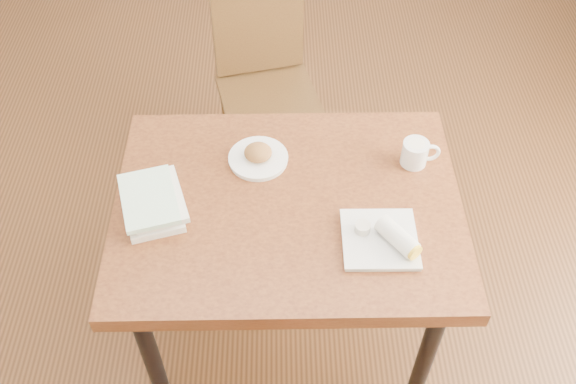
{
  "coord_description": "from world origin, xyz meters",
  "views": [
    {
      "loc": [
        -0.02,
        -1.37,
        2.35
      ],
      "look_at": [
        0.0,
        0.0,
        0.8
      ],
      "focal_mm": 40.0,
      "sensor_mm": 36.0,
      "label": 1
    }
  ],
  "objects_px": {
    "coffee_mug": "(416,153)",
    "book_stack": "(153,202)",
    "chair_far": "(265,75)",
    "plate_burrito": "(385,238)",
    "table": "(288,218)",
    "plate_scone": "(258,156)"
  },
  "relations": [
    {
      "from": "chair_far",
      "to": "coffee_mug",
      "type": "relative_size",
      "value": 7.14
    },
    {
      "from": "book_stack",
      "to": "plate_scone",
      "type": "bearing_deg",
      "value": 32.43
    },
    {
      "from": "chair_far",
      "to": "book_stack",
      "type": "bearing_deg",
      "value": -110.11
    },
    {
      "from": "chair_far",
      "to": "coffee_mug",
      "type": "bearing_deg",
      "value": -54.78
    },
    {
      "from": "plate_scone",
      "to": "plate_burrito",
      "type": "height_order",
      "value": "plate_burrito"
    },
    {
      "from": "plate_scone",
      "to": "table",
      "type": "bearing_deg",
      "value": -62.52
    },
    {
      "from": "plate_burrito",
      "to": "table",
      "type": "bearing_deg",
      "value": 149.81
    },
    {
      "from": "table",
      "to": "plate_scone",
      "type": "xyz_separation_m",
      "value": [
        -0.1,
        0.19,
        0.1
      ]
    },
    {
      "from": "plate_burrito",
      "to": "book_stack",
      "type": "relative_size",
      "value": 0.79
    },
    {
      "from": "table",
      "to": "coffee_mug",
      "type": "distance_m",
      "value": 0.49
    },
    {
      "from": "table",
      "to": "plate_scone",
      "type": "relative_size",
      "value": 5.49
    },
    {
      "from": "table",
      "to": "plate_scone",
      "type": "bearing_deg",
      "value": 117.48
    },
    {
      "from": "chair_far",
      "to": "book_stack",
      "type": "distance_m",
      "value": 1.03
    },
    {
      "from": "plate_scone",
      "to": "book_stack",
      "type": "distance_m",
      "value": 0.4
    },
    {
      "from": "chair_far",
      "to": "coffee_mug",
      "type": "height_order",
      "value": "chair_far"
    },
    {
      "from": "table",
      "to": "plate_burrito",
      "type": "height_order",
      "value": "plate_burrito"
    },
    {
      "from": "table",
      "to": "plate_burrito",
      "type": "relative_size",
      "value": 4.86
    },
    {
      "from": "plate_burrito",
      "to": "chair_far",
      "type": "bearing_deg",
      "value": 109.36
    },
    {
      "from": "table",
      "to": "coffee_mug",
      "type": "height_order",
      "value": "coffee_mug"
    },
    {
      "from": "chair_far",
      "to": "plate_scone",
      "type": "distance_m",
      "value": 0.77
    },
    {
      "from": "coffee_mug",
      "to": "book_stack",
      "type": "height_order",
      "value": "coffee_mug"
    },
    {
      "from": "table",
      "to": "plate_burrito",
      "type": "xyz_separation_m",
      "value": [
        0.3,
        -0.17,
        0.11
      ]
    }
  ]
}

